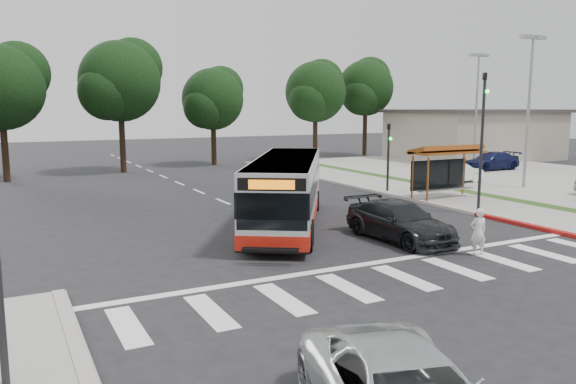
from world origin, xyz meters
TOP-DOWN VIEW (x-y plane):
  - ground at (0.00, 0.00)m, footprint 140.00×140.00m
  - sidewalk_east at (11.00, 8.00)m, footprint 4.00×40.00m
  - curb_east at (9.00, 8.00)m, footprint 0.30×40.00m
  - curb_east_red at (9.00, -2.00)m, footprint 0.32×6.00m
  - parking_lot at (23.00, 10.00)m, footprint 18.00×36.00m
  - commercial_building at (30.00, 22.00)m, footprint 14.00×10.00m
  - building_roof_cap at (30.00, 22.00)m, footprint 14.60×10.60m
  - crosswalk_ladder at (0.00, -5.00)m, footprint 18.00×2.60m
  - bus_shelter at (10.80, 5.10)m, footprint 4.20×1.60m
  - traffic_signal_ne_tall at (9.60, 1.49)m, footprint 0.18×0.37m
  - traffic_signal_ne_short at (9.60, 8.49)m, footprint 0.18×0.37m
  - lot_light_front at (18.00, 6.00)m, footprint 1.90×0.35m
  - lot_light_mid at (24.00, 16.00)m, footprint 1.90×0.35m
  - tree_ne_a at (16.08, 28.06)m, footprint 6.16×5.74m
  - tree_ne_b at (23.08, 30.06)m, footprint 6.16×5.74m
  - tree_north_a at (-1.92, 26.07)m, footprint 6.60×6.15m
  - tree_north_b at (6.07, 28.06)m, footprint 5.72×5.33m
  - tree_north_c at (-9.92, 24.06)m, footprint 6.16×5.74m
  - transit_bus at (0.24, 3.10)m, footprint 7.91×10.69m
  - pedestrian at (3.80, -4.09)m, footprint 0.66×0.51m
  - dark_sedan at (2.82, -1.18)m, footprint 2.19×5.04m
  - parked_car_1 at (15.70, 9.42)m, footprint 4.20×1.83m
  - parked_car_3 at (23.53, 13.74)m, footprint 4.81×2.01m

SIDE VIEW (x-z plane):
  - ground at x=0.00m, z-range 0.00..0.00m
  - crosswalk_ladder at x=0.00m, z-range 0.00..0.01m
  - parking_lot at x=23.00m, z-range 0.00..0.10m
  - sidewalk_east at x=11.00m, z-range 0.00..0.12m
  - curb_east at x=9.00m, z-range 0.00..0.15m
  - curb_east_red at x=9.00m, z-range 0.00..0.15m
  - dark_sedan at x=2.82m, z-range 0.00..1.44m
  - parked_car_1 at x=15.70m, z-range 0.10..1.44m
  - parked_car_3 at x=23.53m, z-range 0.10..1.49m
  - pedestrian at x=3.80m, z-range 0.00..1.60m
  - transit_bus at x=0.24m, z-range 0.00..2.87m
  - commercial_building at x=30.00m, z-range 0.00..4.40m
  - bus_shelter at x=10.80m, z-range 0.92..3.78m
  - traffic_signal_ne_short at x=9.60m, z-range 0.48..4.48m
  - traffic_signal_ne_tall at x=9.60m, z-range 0.63..7.13m
  - building_roof_cap at x=30.00m, z-range 4.40..4.70m
  - tree_north_b at x=6.07m, z-range 1.45..9.88m
  - lot_light_front at x=18.00m, z-range 1.40..10.41m
  - lot_light_mid at x=24.00m, z-range 1.40..10.41m
  - tree_north_c at x=-9.92m, z-range 1.64..10.94m
  - tree_ne_a at x=16.08m, z-range 1.74..11.04m
  - tree_ne_b at x=23.08m, z-range 1.91..11.93m
  - tree_north_a at x=-1.92m, z-range 1.84..12.01m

